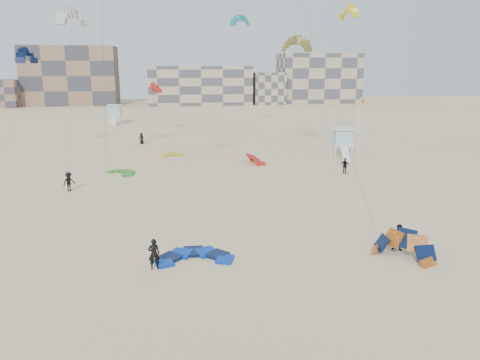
{
  "coord_description": "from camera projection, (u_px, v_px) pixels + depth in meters",
  "views": [
    {
      "loc": [
        0.05,
        -22.79,
        11.75
      ],
      "look_at": [
        4.4,
        6.0,
        4.68
      ],
      "focal_mm": 35.0,
      "sensor_mm": 36.0,
      "label": 1
    }
  ],
  "objects": [
    {
      "name": "condo_east",
      "position": [
        318.0,
        78.0,
        156.87
      ],
      "size": [
        26.0,
        14.0,
        16.0
      ],
      "primitive_type": "cube",
      "color": "tan",
      "rests_on": "ground"
    },
    {
      "name": "condo_mid",
      "position": [
        200.0,
        85.0,
        149.62
      ],
      "size": [
        32.0,
        16.0,
        12.0
      ],
      "primitive_type": "cube",
      "color": "tan",
      "rests_on": "ground"
    },
    {
      "name": "kitesurfer_d",
      "position": [
        345.0,
        166.0,
        52.68
      ],
      "size": [
        1.04,
        1.03,
        1.77
      ],
      "primitive_type": "imported",
      "rotation": [
        0.0,
        0.0,
        2.37
      ],
      "color": "black",
      "rests_on": "ground"
    },
    {
      "name": "kite_fly_teal_b",
      "position": [
        240.0,
        22.0,
        81.33
      ],
      "size": [
        9.66,
        11.28,
        19.69
      ],
      "rotation": [
        0.0,
        0.0,
        0.32
      ],
      "color": "#13837D",
      "rests_on": "ground"
    },
    {
      "name": "kitesurfer_c",
      "position": [
        69.0,
        182.0,
        45.16
      ],
      "size": [
        1.37,
        1.32,
        1.88
      ],
      "primitive_type": "imported",
      "rotation": [
        0.0,
        0.0,
        0.72
      ],
      "color": "black",
      "rests_on": "ground"
    },
    {
      "name": "kitesurfer_e",
      "position": [
        142.0,
        138.0,
        72.98
      ],
      "size": [
        0.91,
        0.66,
        1.72
      ],
      "primitive_type": "imported",
      "rotation": [
        0.0,
        0.0,
        -0.14
      ],
      "color": "black",
      "rests_on": "ground"
    },
    {
      "name": "lifeguard_tower_near",
      "position": [
        343.0,
        143.0,
        61.71
      ],
      "size": [
        3.26,
        5.67,
        3.95
      ],
      "rotation": [
        0.0,
        0.0,
        -0.18
      ],
      "color": "white",
      "rests_on": "ground"
    },
    {
      "name": "kite_ground_yellow",
      "position": [
        172.0,
        156.0,
        63.08
      ],
      "size": [
        3.27,
        3.42,
        1.31
      ],
      "primitive_type": null,
      "rotation": [
        0.21,
        0.0,
        0.16
      ],
      "color": "#CCD511",
      "rests_on": "ground"
    },
    {
      "name": "condo_west_b",
      "position": [
        71.0,
        76.0,
        146.95
      ],
      "size": [
        28.0,
        14.0,
        18.0
      ],
      "primitive_type": "cube",
      "color": "#866651",
      "rests_on": "ground"
    },
    {
      "name": "ground",
      "position": [
        175.0,
        296.0,
        24.66
      ],
      "size": [
        320.0,
        320.0,
        0.0
      ],
      "primitive_type": "plane",
      "color": "beige",
      "rests_on": "ground"
    },
    {
      "name": "condo_fill_right",
      "position": [
        268.0,
        88.0,
        151.12
      ],
      "size": [
        10.0,
        10.0,
        10.0
      ],
      "primitive_type": "cube",
      "color": "tan",
      "rests_on": "ground"
    },
    {
      "name": "kite_ground_red_far",
      "position": [
        256.0,
        163.0,
        58.58
      ],
      "size": [
        4.2,
        4.08,
        3.65
      ],
      "primitive_type": null,
      "rotation": [
        0.69,
        0.0,
        1.68
      ],
      "color": "red",
      "rests_on": "ground"
    },
    {
      "name": "kite_ground_orange",
      "position": [
        402.0,
        258.0,
        29.55
      ],
      "size": [
        5.7,
        5.71,
        3.97
      ],
      "primitive_type": null,
      "rotation": [
        1.0,
        0.0,
        -0.83
      ],
      "color": "orange",
      "rests_on": "ground"
    },
    {
      "name": "kite_ground_blue",
      "position": [
        194.0,
        259.0,
        29.31
      ],
      "size": [
        4.4,
        4.61,
        0.76
      ],
      "primitive_type": null,
      "rotation": [
        0.05,
        0.0,
        -0.01
      ],
      "color": "#0436CC",
      "rests_on": "ground"
    },
    {
      "name": "kite_fly_yellow",
      "position": [
        349.0,
        13.0,
        69.39
      ],
      "size": [
        6.25,
        7.23,
        19.87
      ],
      "rotation": [
        0.0,
        0.0,
        -1.24
      ],
      "color": "#CCD511",
      "rests_on": "ground"
    },
    {
      "name": "kite_fly_olive",
      "position": [
        296.0,
        46.0,
        59.36
      ],
      "size": [
        6.41,
        10.54,
        14.88
      ],
      "rotation": [
        0.0,
        0.0,
        -0.67
      ],
      "color": "brown",
      "rests_on": "ground"
    },
    {
      "name": "kitesurfer_b",
      "position": [
        399.0,
        238.0,
        30.56
      ],
      "size": [
        1.08,
        1.03,
        1.77
      ],
      "primitive_type": "imported",
      "rotation": [
        0.0,
        0.0,
        -0.58
      ],
      "color": "black",
      "rests_on": "ground"
    },
    {
      "name": "kitesurfer_f",
      "position": [
        340.0,
        136.0,
        76.27
      ],
      "size": [
        0.76,
        1.61,
        1.67
      ],
      "primitive_type": "imported",
      "rotation": [
        0.0,
        0.0,
        -1.75
      ],
      "color": "black",
      "rests_on": "ground"
    },
    {
      "name": "flagpole",
      "position": [
        359.0,
        126.0,
        61.94
      ],
      "size": [
        0.64,
        0.1,
        7.84
      ],
      "color": "white",
      "rests_on": "ground"
    },
    {
      "name": "kite_fly_red",
      "position": [
        156.0,
        88.0,
        83.09
      ],
      "size": [
        4.44,
        4.95,
        8.57
      ],
      "rotation": [
        0.0,
        0.0,
        1.84
      ],
      "color": "red",
      "rests_on": "ground"
    },
    {
      "name": "kite_ground_green",
      "position": [
        122.0,
        174.0,
        52.85
      ],
      "size": [
        5.02,
        4.99,
        0.62
      ],
      "primitive_type": null,
      "rotation": [
        0.05,
        0.0,
        -0.89
      ],
      "color": "green",
      "rests_on": "ground"
    },
    {
      "name": "kitesurfer_main",
      "position": [
        154.0,
        254.0,
        27.71
      ],
      "size": [
        0.72,
        0.5,
        1.9
      ],
      "primitive_type": "imported",
      "rotation": [
        0.0,
        0.0,
        3.21
      ],
      "color": "black",
      "rests_on": "ground"
    },
    {
      "name": "kite_fly_grey",
      "position": [
        72.0,
        19.0,
        53.59
      ],
      "size": [
        5.56,
        11.51,
        17.7
      ],
      "rotation": [
        0.0,
        0.0,
        0.9
      ],
      "color": "silver",
      "rests_on": "ground"
    },
    {
      "name": "lifeguard_tower_far",
      "position": [
        115.0,
        115.0,
        97.76
      ],
      "size": [
        2.92,
        5.54,
        4.05
      ],
      "rotation": [
        0.0,
        0.0,
        -0.02
      ],
      "color": "white",
      "rests_on": "ground"
    },
    {
      "name": "kite_fly_navy",
      "position": [
        26.0,
        57.0,
        61.36
      ],
      "size": [
        5.57,
        4.58,
        13.26
      ],
      "rotation": [
        0.0,
        0.0,
        1.28
      ],
      "color": "#09163C",
      "rests_on": "ground"
    }
  ]
}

